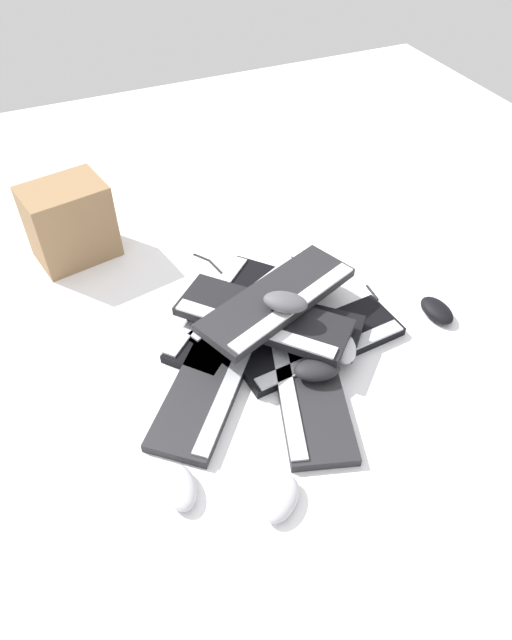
{
  "coord_description": "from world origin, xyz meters",
  "views": [
    {
      "loc": [
        0.98,
        -0.41,
        1.08
      ],
      "look_at": [
        0.04,
        0.01,
        0.06
      ],
      "focal_mm": 32.0,
      "sensor_mm": 36.0,
      "label": 1
    }
  ],
  "objects_px": {
    "keyboard_1": "(320,343)",
    "keyboard_3": "(226,312)",
    "keyboard_0": "(307,385)",
    "keyboard_7": "(279,299)",
    "mouse_2": "(180,487)",
    "keyboard_4": "(210,381)",
    "mouse_4": "(241,311)",
    "keyboard_6": "(263,318)",
    "mouse_7": "(437,310)",
    "mouse_1": "(285,302)",
    "mouse_3": "(317,370)",
    "mouse_6": "(342,347)",
    "cardboard_box": "(70,222)",
    "mouse_5": "(281,499)",
    "keyboard_5": "(275,319)",
    "mouse_0": "(231,296)",
    "keyboard_2": "(262,309)"
  },
  "relations": [
    {
      "from": "keyboard_5",
      "to": "mouse_0",
      "type": "distance_m",
      "value": 0.14
    },
    {
      "from": "keyboard_4",
      "to": "keyboard_0",
      "type": "bearing_deg",
      "value": 63.05
    },
    {
      "from": "keyboard_1",
      "to": "keyboard_3",
      "type": "distance_m",
      "value": 0.27
    },
    {
      "from": "keyboard_6",
      "to": "mouse_4",
      "type": "height_order",
      "value": "keyboard_6"
    },
    {
      "from": "cardboard_box",
      "to": "keyboard_4",
      "type": "bearing_deg",
      "value": 16.54
    },
    {
      "from": "keyboard_1",
      "to": "mouse_3",
      "type": "bearing_deg",
      "value": -32.64
    },
    {
      "from": "mouse_2",
      "to": "mouse_3",
      "type": "xyz_separation_m",
      "value": [
        -0.14,
        0.39,
        0.03
      ]
    },
    {
      "from": "mouse_1",
      "to": "mouse_2",
      "type": "xyz_separation_m",
      "value": [
        0.3,
        -0.38,
        -0.12
      ]
    },
    {
      "from": "keyboard_7",
      "to": "mouse_3",
      "type": "height_order",
      "value": "keyboard_7"
    },
    {
      "from": "keyboard_1",
      "to": "mouse_6",
      "type": "relative_size",
      "value": 4.1
    },
    {
      "from": "keyboard_6",
      "to": "mouse_7",
      "type": "distance_m",
      "value": 0.48
    },
    {
      "from": "keyboard_1",
      "to": "mouse_1",
      "type": "distance_m",
      "value": 0.16
    },
    {
      "from": "keyboard_4",
      "to": "mouse_1",
      "type": "xyz_separation_m",
      "value": [
        -0.06,
        0.22,
        0.13
      ]
    },
    {
      "from": "keyboard_6",
      "to": "keyboard_3",
      "type": "bearing_deg",
      "value": -154.63
    },
    {
      "from": "keyboard_2",
      "to": "keyboard_6",
      "type": "distance_m",
      "value": 0.11
    },
    {
      "from": "keyboard_2",
      "to": "keyboard_5",
      "type": "bearing_deg",
      "value": 2.27
    },
    {
      "from": "keyboard_4",
      "to": "mouse_4",
      "type": "bearing_deg",
      "value": 136.82
    },
    {
      "from": "keyboard_1",
      "to": "keyboard_0",
      "type": "bearing_deg",
      "value": -40.04
    },
    {
      "from": "keyboard_5",
      "to": "mouse_3",
      "type": "distance_m",
      "value": 0.2
    },
    {
      "from": "keyboard_7",
      "to": "mouse_3",
      "type": "relative_size",
      "value": 4.22
    },
    {
      "from": "keyboard_1",
      "to": "keyboard_5",
      "type": "distance_m",
      "value": 0.13
    },
    {
      "from": "mouse_5",
      "to": "mouse_7",
      "type": "relative_size",
      "value": 1.0
    },
    {
      "from": "keyboard_6",
      "to": "mouse_5",
      "type": "bearing_deg",
      "value": -19.7
    },
    {
      "from": "keyboard_0",
      "to": "mouse_6",
      "type": "relative_size",
      "value": 4.23
    },
    {
      "from": "mouse_4",
      "to": "mouse_1",
      "type": "bearing_deg",
      "value": 148.14
    },
    {
      "from": "keyboard_7",
      "to": "mouse_7",
      "type": "xyz_separation_m",
      "value": [
        0.13,
        0.41,
        -0.08
      ]
    },
    {
      "from": "mouse_0",
      "to": "mouse_5",
      "type": "distance_m",
      "value": 0.58
    },
    {
      "from": "keyboard_0",
      "to": "cardboard_box",
      "type": "relative_size",
      "value": 2.0
    },
    {
      "from": "keyboard_7",
      "to": "mouse_2",
      "type": "distance_m",
      "value": 0.53
    },
    {
      "from": "mouse_5",
      "to": "keyboard_5",
      "type": "bearing_deg",
      "value": -155.75
    },
    {
      "from": "keyboard_6",
      "to": "keyboard_4",
      "type": "bearing_deg",
      "value": -63.25
    },
    {
      "from": "mouse_0",
      "to": "mouse_6",
      "type": "relative_size",
      "value": 1.0
    },
    {
      "from": "mouse_1",
      "to": "mouse_3",
      "type": "bearing_deg",
      "value": 134.09
    },
    {
      "from": "keyboard_4",
      "to": "mouse_6",
      "type": "distance_m",
      "value": 0.33
    },
    {
      "from": "keyboard_7",
      "to": "keyboard_4",
      "type": "bearing_deg",
      "value": -64.81
    },
    {
      "from": "keyboard_4",
      "to": "mouse_5",
      "type": "xyz_separation_m",
      "value": [
        0.35,
        0.02,
        0.01
      ]
    },
    {
      "from": "keyboard_2",
      "to": "mouse_3",
      "type": "distance_m",
      "value": 0.28
    },
    {
      "from": "keyboard_1",
      "to": "keyboard_3",
      "type": "relative_size",
      "value": 1.05
    },
    {
      "from": "keyboard_4",
      "to": "keyboard_6",
      "type": "xyz_separation_m",
      "value": [
        -0.09,
        0.18,
        0.06
      ]
    },
    {
      "from": "keyboard_7",
      "to": "mouse_2",
      "type": "bearing_deg",
      "value": -47.84
    },
    {
      "from": "mouse_1",
      "to": "cardboard_box",
      "type": "relative_size",
      "value": 0.47
    },
    {
      "from": "keyboard_4",
      "to": "mouse_4",
      "type": "xyz_separation_m",
      "value": [
        -0.16,
        0.15,
        0.04
      ]
    },
    {
      "from": "keyboard_3",
      "to": "mouse_6",
      "type": "distance_m",
      "value": 0.34
    },
    {
      "from": "keyboard_0",
      "to": "mouse_5",
      "type": "height_order",
      "value": "mouse_5"
    },
    {
      "from": "mouse_1",
      "to": "mouse_6",
      "type": "distance_m",
      "value": 0.18
    },
    {
      "from": "keyboard_6",
      "to": "mouse_7",
      "type": "bearing_deg",
      "value": 76.38
    },
    {
      "from": "keyboard_5",
      "to": "keyboard_7",
      "type": "bearing_deg",
      "value": 122.22
    },
    {
      "from": "keyboard_2",
      "to": "keyboard_7",
      "type": "bearing_deg",
      "value": 10.7
    },
    {
      "from": "keyboard_0",
      "to": "mouse_3",
      "type": "xyz_separation_m",
      "value": [
        -0.01,
        0.03,
        0.04
      ]
    },
    {
      "from": "keyboard_0",
      "to": "mouse_4",
      "type": "relative_size",
      "value": 4.23
    }
  ]
}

